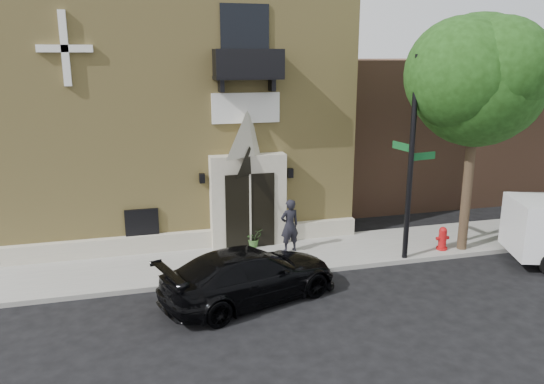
# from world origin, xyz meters

# --- Properties ---
(ground) EXTENTS (120.00, 120.00, 0.00)m
(ground) POSITION_xyz_m (0.00, 0.00, 0.00)
(ground) COLOR black
(ground) RESTS_ON ground
(sidewalk) EXTENTS (42.00, 3.00, 0.15)m
(sidewalk) POSITION_xyz_m (1.00, 1.50, 0.07)
(sidewalk) COLOR gray
(sidewalk) RESTS_ON ground
(church) EXTENTS (12.20, 11.01, 9.30)m
(church) POSITION_xyz_m (-2.99, 7.95, 4.63)
(church) COLOR tan
(church) RESTS_ON ground
(neighbour_building) EXTENTS (18.00, 8.00, 6.40)m
(neighbour_building) POSITION_xyz_m (12.00, 9.00, 3.20)
(neighbour_building) COLOR brown
(neighbour_building) RESTS_ON ground
(street_tree_left) EXTENTS (4.97, 4.38, 7.77)m
(street_tree_left) POSITION_xyz_m (6.03, 0.35, 5.87)
(street_tree_left) COLOR #38281C
(street_tree_left) RESTS_ON sidewalk
(black_sedan) EXTENTS (5.49, 3.58, 1.48)m
(black_sedan) POSITION_xyz_m (-1.83, -1.22, 0.74)
(black_sedan) COLOR black
(black_sedan) RESTS_ON ground
(street_sign) EXTENTS (1.11, 1.02, 6.49)m
(street_sign) POSITION_xyz_m (3.70, 0.22, 3.41)
(street_sign) COLOR black
(street_sign) RESTS_ON sidewalk
(fire_hydrant) EXTENTS (0.46, 0.37, 0.81)m
(fire_hydrant) POSITION_xyz_m (5.29, 0.54, 0.55)
(fire_hydrant) COLOR #AF1013
(fire_hydrant) RESTS_ON sidewalk
(dumpster) EXTENTS (1.89, 1.47, 1.09)m
(dumpster) POSITION_xyz_m (8.64, 0.38, 0.70)
(dumpster) COLOR #0E351C
(dumpster) RESTS_ON sidewalk
(planter) EXTENTS (0.70, 0.64, 0.64)m
(planter) POSITION_xyz_m (-0.88, 2.47, 0.47)
(planter) COLOR #3F6E30
(planter) RESTS_ON sidewalk
(pedestrian_near) EXTENTS (0.73, 0.55, 1.82)m
(pedestrian_near) POSITION_xyz_m (0.19, 1.74, 1.06)
(pedestrian_near) COLOR black
(pedestrian_near) RESTS_ON sidewalk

